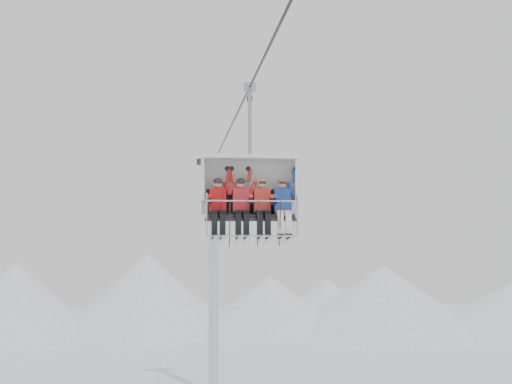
{
  "coord_description": "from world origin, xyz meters",
  "views": [
    {
      "loc": [
        -1.66,
        -14.91,
        9.77
      ],
      "look_at": [
        0.0,
        0.0,
        10.5
      ],
      "focal_mm": 45.0,
      "sensor_mm": 36.0,
      "label": 1
    }
  ],
  "objects": [
    {
      "name": "lift_tower_right",
      "position": [
        0.0,
        22.0,
        5.78
      ],
      "size": [
        2.0,
        1.8,
        13.48
      ],
      "color": "silver",
      "rests_on": "ground"
    },
    {
      "name": "ridgeline",
      "position": [
        -1.58,
        42.05,
        2.84
      ],
      "size": [
        72.0,
        21.0,
        7.0
      ],
      "color": "white",
      "rests_on": "ground"
    },
    {
      "name": "haul_cable",
      "position": [
        0.0,
        0.0,
        13.3
      ],
      "size": [
        0.06,
        50.0,
        0.06
      ],
      "primitive_type": "cylinder",
      "rotation": [
        1.57,
        0.0,
        0.0
      ],
      "color": "#2E2E33",
      "rests_on": "lift_tower_left"
    },
    {
      "name": "chairlift_carrier",
      "position": [
        0.0,
        1.61,
        10.69
      ],
      "size": [
        2.46,
        1.17,
        3.98
      ],
      "color": "black",
      "rests_on": "haul_cable"
    },
    {
      "name": "skier_center_right",
      "position": [
        0.31,
        1.3,
        10.22
      ],
      "size": [
        0.42,
        1.69,
        1.67
      ],
      "color": "red",
      "rests_on": "chairlift_carrier"
    },
    {
      "name": "skier_center_left",
      "position": [
        -0.24,
        1.3,
        10.22
      ],
      "size": [
        0.42,
        1.69,
        1.67
      ],
      "color": "red",
      "rests_on": "chairlift_carrier"
    },
    {
      "name": "skier_far_right",
      "position": [
        0.83,
        1.3,
        10.22
      ],
      "size": [
        0.42,
        1.69,
        1.67
      ],
      "color": "navy",
      "rests_on": "chairlift_carrier"
    },
    {
      "name": "skier_far_left",
      "position": [
        -0.83,
        1.3,
        10.22
      ],
      "size": [
        0.42,
        1.69,
        1.67
      ],
      "color": "red",
      "rests_on": "chairlift_carrier"
    }
  ]
}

